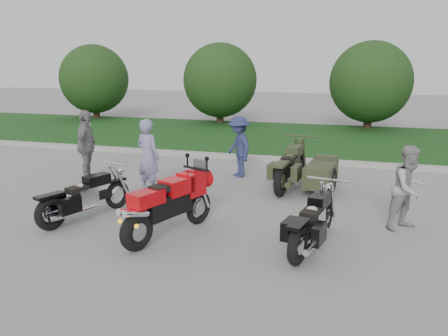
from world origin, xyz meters
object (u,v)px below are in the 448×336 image
(cruiser_right, at_px, (312,224))
(cruiser_sidecar, at_px, (308,172))
(person_grey, at_px, (409,188))
(sportbike_red, at_px, (168,203))
(person_stripe, at_px, (148,157))
(person_denim, at_px, (239,147))
(person_back, at_px, (87,146))
(cruiser_left, at_px, (82,199))

(cruiser_right, bearing_deg, cruiser_sidecar, 109.16)
(cruiser_right, xyz_separation_m, person_grey, (1.59, 1.41, 0.36))
(sportbike_red, height_order, person_stripe, person_stripe)
(person_denim, height_order, person_back, person_back)
(cruiser_right, height_order, person_grey, person_grey)
(person_stripe, xyz_separation_m, person_grey, (5.58, -0.77, -0.10))
(sportbike_red, xyz_separation_m, cruiser_right, (2.47, 0.19, -0.19))
(person_grey, height_order, person_denim, person_denim)
(sportbike_red, distance_m, person_back, 4.62)
(person_denim, bearing_deg, cruiser_left, -66.25)
(person_denim, xyz_separation_m, person_back, (-3.66, -1.53, 0.10))
(person_back, bearing_deg, sportbike_red, -143.56)
(person_grey, relative_size, person_denim, 0.96)
(cruiser_right, height_order, person_back, person_back)
(sportbike_red, xyz_separation_m, cruiser_sidecar, (2.05, 3.69, -0.16))
(person_grey, distance_m, person_denim, 4.89)
(cruiser_left, bearing_deg, person_grey, 32.40)
(sportbike_red, relative_size, person_denim, 1.30)
(cruiser_sidecar, bearing_deg, cruiser_left, -133.42)
(cruiser_right, bearing_deg, person_stripe, 163.58)
(person_grey, xyz_separation_m, person_back, (-7.61, 1.35, 0.14))
(sportbike_red, bearing_deg, person_grey, 42.17)
(cruiser_left, distance_m, person_grey, 6.16)
(sportbike_red, bearing_deg, person_denim, 109.12)
(person_denim, relative_size, person_back, 0.89)
(sportbike_red, height_order, cruiser_right, sportbike_red)
(cruiser_left, height_order, cruiser_right, cruiser_right)
(cruiser_sidecar, xyz_separation_m, person_denim, (-1.93, 0.80, 0.36))
(sportbike_red, relative_size, person_grey, 1.35)
(cruiser_left, distance_m, person_denim, 4.66)
(cruiser_sidecar, bearing_deg, sportbike_red, -112.45)
(person_grey, bearing_deg, person_stripe, 129.33)
(sportbike_red, height_order, person_denim, person_denim)
(cruiser_right, bearing_deg, person_grey, 53.79)
(person_back, bearing_deg, cruiser_sidecar, -96.23)
(cruiser_left, bearing_deg, person_denim, 83.98)
(person_grey, bearing_deg, person_back, 127.09)
(person_grey, bearing_deg, person_denim, 101.04)
(cruiser_left, height_order, person_stripe, person_stripe)
(person_grey, height_order, person_back, person_back)
(cruiser_left, distance_m, cruiser_sidecar, 5.22)
(cruiser_left, xyz_separation_m, person_stripe, (0.43, 2.04, 0.46))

